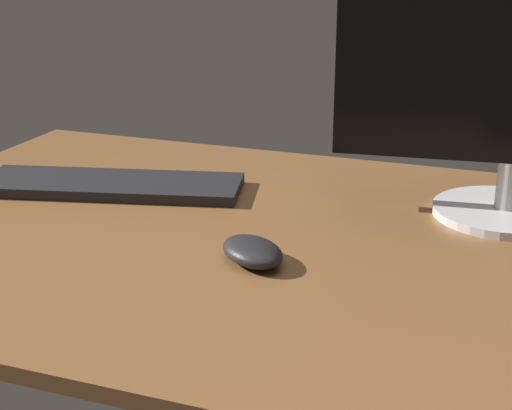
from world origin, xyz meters
TOP-DOWN VIEW (x-y plane):
  - desk at (0.00, 0.00)cm, footprint 140.00×84.00cm
  - keyboard at (-37.87, 10.06)cm, footprint 44.54×22.95cm
  - computer_mouse at (-5.65, -9.66)cm, footprint 12.29×11.72cm

SIDE VIEW (x-z plane):
  - desk at x=0.00cm, z-range 0.00..2.00cm
  - keyboard at x=-37.87cm, z-range 2.00..3.74cm
  - computer_mouse at x=-5.65cm, z-range 2.00..5.02cm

